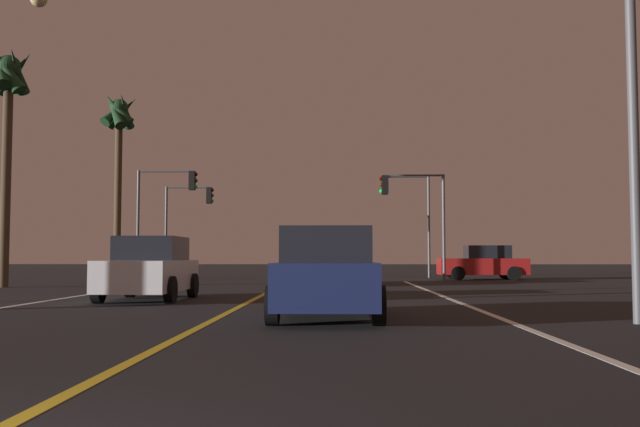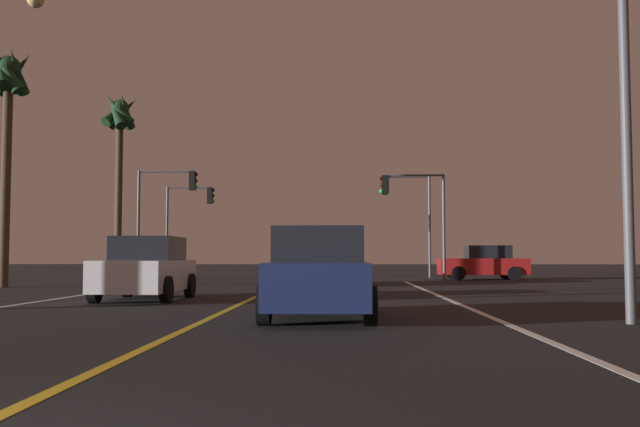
# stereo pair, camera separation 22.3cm
# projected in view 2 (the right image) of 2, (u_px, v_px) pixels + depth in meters

# --- Properties ---
(lane_edge_right) EXTENTS (0.16, 35.68, 0.01)m
(lane_edge_right) POSITION_uv_depth(u_px,v_px,m) (478.00, 312.00, 14.87)
(lane_edge_right) COLOR silver
(lane_edge_right) RESTS_ON ground
(lane_center_divider) EXTENTS (0.16, 35.68, 0.01)m
(lane_center_divider) POSITION_uv_depth(u_px,v_px,m) (225.00, 311.00, 15.04)
(lane_center_divider) COLOR gold
(lane_center_divider) RESTS_ON ground
(car_crossing_side) EXTENTS (4.30, 2.02, 1.70)m
(car_crossing_side) POSITION_uv_depth(u_px,v_px,m) (484.00, 263.00, 35.17)
(car_crossing_side) COLOR black
(car_crossing_side) RESTS_ON ground
(car_lead_same_lane) EXTENTS (2.02, 4.30, 1.70)m
(car_lead_same_lane) POSITION_uv_depth(u_px,v_px,m) (320.00, 275.00, 13.29)
(car_lead_same_lane) COLOR black
(car_lead_same_lane) RESTS_ON ground
(car_oncoming) EXTENTS (2.02, 4.30, 1.70)m
(car_oncoming) POSITION_uv_depth(u_px,v_px,m) (147.00, 269.00, 19.02)
(car_oncoming) COLOR black
(car_oncoming) RESTS_ON ground
(car_ahead_far) EXTENTS (2.02, 4.30, 1.70)m
(car_ahead_far) POSITION_uv_depth(u_px,v_px,m) (332.00, 265.00, 29.04)
(car_ahead_far) COLOR black
(car_ahead_far) RESTS_ON ground
(traffic_light_near_right) EXTENTS (3.09, 0.36, 5.03)m
(traffic_light_near_right) POSITION_uv_depth(u_px,v_px,m) (412.00, 201.00, 33.38)
(traffic_light_near_right) COLOR #4C4C51
(traffic_light_near_right) RESTS_ON ground
(traffic_light_near_left) EXTENTS (2.91, 0.36, 5.27)m
(traffic_light_near_left) POSITION_uv_depth(u_px,v_px,m) (167.00, 199.00, 33.77)
(traffic_light_near_left) COLOR #4C4C51
(traffic_light_near_left) RESTS_ON ground
(traffic_light_far_right) EXTENTS (2.67, 0.36, 5.59)m
(traffic_light_far_right) POSITION_uv_depth(u_px,v_px,m) (407.00, 202.00, 38.88)
(traffic_light_far_right) COLOR #4C4C51
(traffic_light_far_right) RESTS_ON ground
(traffic_light_far_left) EXTENTS (2.71, 0.36, 5.03)m
(traffic_light_far_left) POSITION_uv_depth(u_px,v_px,m) (190.00, 210.00, 39.25)
(traffic_light_far_left) COLOR #4C4C51
(traffic_light_far_left) RESTS_ON ground
(street_lamp_right_near) EXTENTS (2.30, 0.44, 7.08)m
(street_lamp_right_near) POSITION_uv_depth(u_px,v_px,m) (592.00, 63.00, 12.52)
(street_lamp_right_near) COLOR #4C4C51
(street_lamp_right_near) RESTS_ON ground
(palm_tree_left_mid) EXTENTS (2.02, 1.87, 9.18)m
(palm_tree_left_mid) POSITION_uv_depth(u_px,v_px,m) (8.00, 95.00, 27.02)
(palm_tree_left_mid) COLOR #473826
(palm_tree_left_mid) RESTS_ON ground
(palm_tree_left_far) EXTENTS (2.14, 2.13, 9.60)m
(palm_tree_left_far) POSITION_uv_depth(u_px,v_px,m) (119.00, 129.00, 35.90)
(palm_tree_left_far) COLOR #473826
(palm_tree_left_far) RESTS_ON ground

